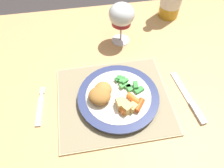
# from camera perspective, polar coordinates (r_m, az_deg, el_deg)

# --- Properties ---
(ground_plane) EXTENTS (6.00, 6.00, 0.00)m
(ground_plane) POSITION_cam_1_polar(r_m,az_deg,el_deg) (1.34, 0.27, -19.09)
(ground_plane) COLOR #383333
(dining_table) EXTENTS (1.15, 0.82, 0.74)m
(dining_table) POSITION_cam_1_polar(r_m,az_deg,el_deg) (0.76, 0.45, -4.05)
(dining_table) COLOR tan
(dining_table) RESTS_ON ground
(placemat) EXTENTS (0.32, 0.28, 0.01)m
(placemat) POSITION_cam_1_polar(r_m,az_deg,el_deg) (0.64, 0.46, -4.12)
(placemat) COLOR #CCB789
(placemat) RESTS_ON dining_table
(dinner_plate) EXTENTS (0.23, 0.23, 0.02)m
(dinner_plate) POSITION_cam_1_polar(r_m,az_deg,el_deg) (0.62, 1.72, -3.44)
(dinner_plate) COLOR silver
(dinner_plate) RESTS_ON placemat
(breaded_croquettes) EXTENTS (0.08, 0.09, 0.04)m
(breaded_croquettes) POSITION_cam_1_polar(r_m,az_deg,el_deg) (0.60, -2.89, -2.43)
(breaded_croquettes) COLOR #B77F3D
(breaded_croquettes) RESTS_ON dinner_plate
(green_beans_pile) EXTENTS (0.08, 0.07, 0.02)m
(green_beans_pile) POSITION_cam_1_polar(r_m,az_deg,el_deg) (0.63, 3.96, 0.08)
(green_beans_pile) COLOR #4CA84C
(green_beans_pile) RESTS_ON dinner_plate
(glazed_carrots) EXTENTS (0.08, 0.07, 0.02)m
(glazed_carrots) POSITION_cam_1_polar(r_m,az_deg,el_deg) (0.59, 4.93, -5.14)
(glazed_carrots) COLOR #CC5119
(glazed_carrots) RESTS_ON dinner_plate
(fork) EXTENTS (0.02, 0.13, 0.01)m
(fork) POSITION_cam_1_polar(r_m,az_deg,el_deg) (0.65, -18.29, -6.05)
(fork) COLOR silver
(fork) RESTS_ON dining_table
(table_knife) EXTENTS (0.04, 0.19, 0.01)m
(table_knife) POSITION_cam_1_polar(r_m,az_deg,el_deg) (0.67, 19.76, -4.21)
(table_knife) COLOR silver
(table_knife) RESTS_ON dining_table
(wine_glass) EXTENTS (0.09, 0.09, 0.15)m
(wine_glass) POSITION_cam_1_polar(r_m,az_deg,el_deg) (0.74, 2.50, 17.30)
(wine_glass) COLOR silver
(wine_glass) RESTS_ON dining_table
(roast_potatoes) EXTENTS (0.06, 0.05, 0.03)m
(roast_potatoes) POSITION_cam_1_polar(r_m,az_deg,el_deg) (0.58, 3.39, -5.80)
(roast_potatoes) COLOR #E5BC66
(roast_potatoes) RESTS_ON dinner_plate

